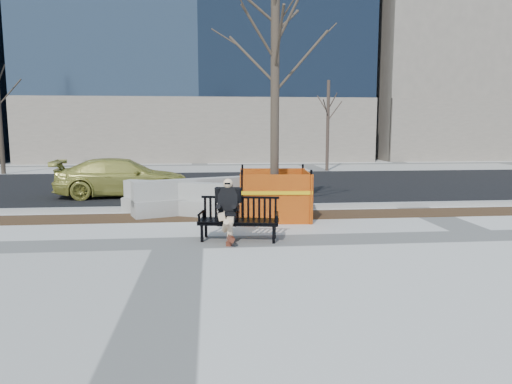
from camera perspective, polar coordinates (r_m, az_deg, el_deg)
ground at (r=9.26m, az=-9.28°, el=-6.10°), size 120.00×120.00×0.00m
mulch_strip at (r=11.79m, az=-8.50°, el=-3.02°), size 40.00×1.20×0.02m
asphalt_street at (r=17.91m, az=-7.53°, el=0.74°), size 60.00×10.40×0.01m
curb at (r=12.71m, az=-8.29°, el=-1.97°), size 60.00×0.25×0.12m
bench at (r=9.37m, az=-2.09°, el=-5.83°), size 1.68×0.85×0.85m
seated_man at (r=9.44m, az=-3.42°, el=-5.74°), size 0.66×0.94×1.21m
tree_fence at (r=11.61m, az=2.22°, el=-3.14°), size 2.70×2.70×6.29m
sedan at (r=15.74m, az=-15.69°, el=-0.50°), size 4.35×2.09×1.22m
jersey_barrier_left at (r=12.23m, az=-9.49°, el=-2.67°), size 2.93×1.74×0.85m
jersey_barrier_right at (r=12.34m, az=-7.42°, el=-2.54°), size 3.19×1.69×0.91m
far_tree_left at (r=25.39m, az=-28.24°, el=1.96°), size 2.89×2.89×6.19m
far_tree_right at (r=24.28m, az=8.58°, el=2.59°), size 2.12×2.12×4.87m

